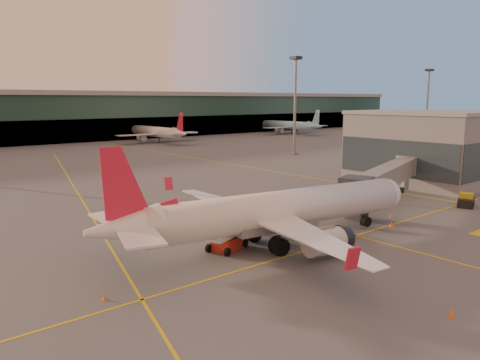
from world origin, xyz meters
TOP-DOWN VIEW (x-y plane):
  - ground at (0.00, 0.00)m, footprint 600.00×600.00m
  - taxi_markings at (-7.32, 44.49)m, footprint 100.12×173.00m
  - gate_building at (41.93, 17.93)m, footprint 18.40×22.40m
  - mast_east_near at (55.00, 62.00)m, footprint 2.40×2.40m
  - mast_east_far at (130.00, 66.00)m, footprint 2.40×2.40m
  - main_airplane at (-4.52, 8.11)m, footprint 35.84×32.49m
  - jet_bridge at (22.80, 12.41)m, footprint 28.91×11.95m
  - catering_truck at (-8.87, 10.07)m, footprint 5.65×3.79m
  - pushback_tug at (28.35, 3.86)m, footprint 4.08×3.11m
  - cone_nose at (14.83, 6.91)m, footprint 0.48×0.48m
  - cone_tail at (-22.84, 6.74)m, footprint 0.39×0.39m
  - cone_wing_right at (-5.91, -10.91)m, footprint 0.44×0.44m
  - cone_wing_left at (-4.85, 26.43)m, footprint 0.45×0.45m
  - cone_fwd at (11.08, 4.50)m, footprint 0.47×0.47m

SIDE VIEW (x-z plane):
  - ground at x=0.00m, z-range 0.00..0.00m
  - taxi_markings at x=-7.32m, z-range 0.00..0.01m
  - cone_tail at x=-22.84m, z-range -0.01..0.49m
  - cone_wing_right at x=-5.91m, z-range -0.01..0.56m
  - cone_wing_left at x=-4.85m, z-range -0.01..0.56m
  - cone_fwd at x=11.08m, z-range -0.01..0.59m
  - cone_nose at x=14.83m, z-range -0.01..0.60m
  - pushback_tug at x=28.35m, z-range -0.18..1.69m
  - catering_truck at x=-8.87m, z-range 0.28..4.31m
  - main_airplane at x=-4.52m, z-range -1.90..8.95m
  - jet_bridge at x=22.80m, z-range 1.03..6.55m
  - gate_building at x=41.93m, z-range -0.01..12.59m
  - mast_east_near at x=55.00m, z-range 2.06..27.66m
  - mast_east_far at x=130.00m, z-range 2.06..27.66m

